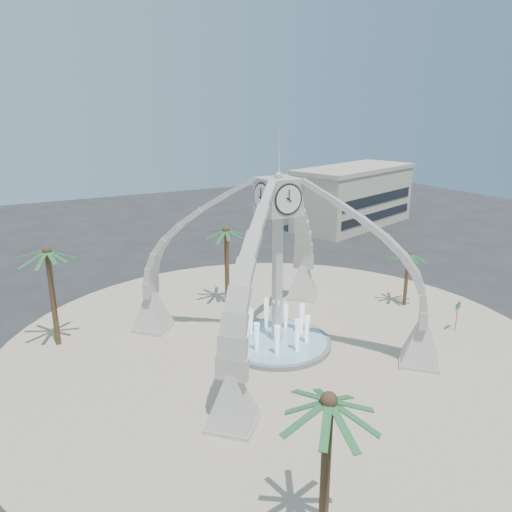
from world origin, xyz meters
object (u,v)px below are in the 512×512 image
fountain (276,342)px  palm_east (409,254)px  street_sign (457,310)px  palm_north (226,231)px  palm_west (47,253)px  palm_south (329,403)px  clock_tower (277,261)px

fountain → palm_east: 14.62m
fountain → street_sign: 14.33m
fountain → palm_north: palm_north is taller
palm_east → palm_west: bearing=166.6°
palm_east → fountain: bearing=-175.1°
fountain → palm_north: (0.35, 9.00, 6.38)m
palm_north → palm_south: bearing=-107.1°
palm_west → palm_north: (14.37, 1.17, -0.42)m
palm_north → street_sign: palm_north is taller
palm_east → palm_north: size_ratio=0.71×
clock_tower → palm_west: clock_tower is taller
palm_west → street_sign: palm_west is taller
clock_tower → street_sign: bearing=-19.2°
street_sign → palm_north: bearing=116.8°
palm_west → palm_north: bearing=4.7°
palm_east → palm_north: palm_north is taller
fountain → palm_south: (-7.18, -15.55, 6.00)m
clock_tower → fountain: bearing=90.0°
palm_south → street_sign: size_ratio=2.81×
street_sign → palm_west: bearing=138.6°
clock_tower → palm_south: 17.13m
palm_west → palm_south: (6.84, -23.38, -0.79)m
palm_east → palm_south: palm_south is taller
fountain → palm_east: bearing=4.9°
palm_south → street_sign: 23.75m
palm_west → palm_south: 24.37m
palm_north → clock_tower: bearing=-92.2°
fountain → street_sign: (13.46, -4.68, 1.54)m
street_sign → fountain: bearing=143.9°
palm_east → palm_north: bearing=150.0°
clock_tower → palm_west: (-14.02, 7.83, 0.59)m
fountain → palm_south: bearing=-114.8°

